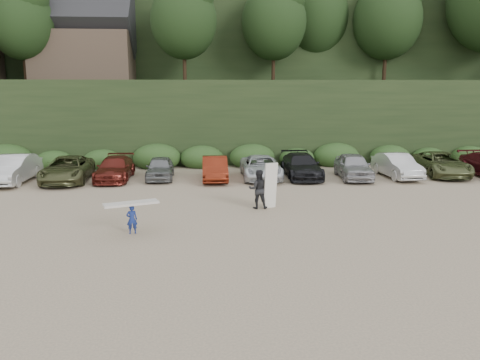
{
  "coord_description": "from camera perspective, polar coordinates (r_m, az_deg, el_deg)",
  "views": [
    {
      "loc": [
        -1.7,
        -17.94,
        5.43
      ],
      "look_at": [
        -0.27,
        3.0,
        1.3
      ],
      "focal_mm": 35.0,
      "sensor_mm": 36.0,
      "label": 1
    }
  ],
  "objects": [
    {
      "name": "ground",
      "position": [
        18.82,
        1.45,
        -5.64
      ],
      "size": [
        120.0,
        120.0,
        0.0
      ],
      "primitive_type": "plane",
      "color": "tan",
      "rests_on": "ground"
    },
    {
      "name": "parked_cars",
      "position": [
        28.65,
        5.14,
        1.64
      ],
      "size": [
        39.59,
        5.86,
        1.62
      ],
      "color": "#A1A2A6",
      "rests_on": "ground"
    },
    {
      "name": "child_surfer",
      "position": [
        18.13,
        -13.08,
        -3.87
      ],
      "size": [
        2.1,
        1.25,
        1.22
      ],
      "color": "navy",
      "rests_on": "ground"
    },
    {
      "name": "adult_surfer",
      "position": [
        21.36,
        2.37,
        -1.08
      ],
      "size": [
        1.34,
        0.72,
        2.12
      ],
      "color": "black",
      "rests_on": "ground"
    },
    {
      "name": "hillside_backdrop",
      "position": [
        54.19,
        -2.48,
        17.26
      ],
      "size": [
        90.0,
        41.5,
        28.0
      ],
      "color": "black",
      "rests_on": "ground"
    }
  ]
}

